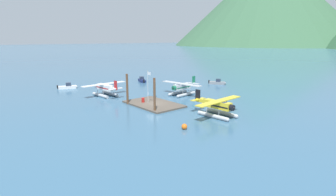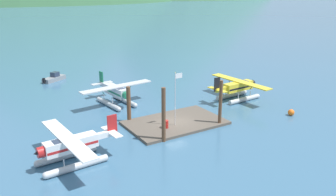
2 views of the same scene
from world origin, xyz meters
TOP-DOWN VIEW (x-y plane):
  - ground_plane at (0.00, 0.00)m, footprint 1200.00×1200.00m
  - dock_platform at (0.00, 0.00)m, footprint 11.28×7.08m
  - piling_near_left at (-3.65, -3.48)m, footprint 0.42×0.42m
  - piling_near_right at (4.26, -2.98)m, footprint 0.40×0.40m
  - piling_far_left at (-4.29, 3.51)m, footprint 0.49×0.49m
  - flagpole at (-0.45, -0.86)m, footprint 0.95×0.10m
  - fuel_drum at (-1.93, -1.08)m, footprint 0.62×0.62m
  - mooring_buoy at (13.96, -5.23)m, footprint 0.81×0.81m
  - seaplane_yellow_stbd_fwd at (12.82, 3.27)m, footprint 7.97×10.47m
  - seaplane_white_port_aft at (-13.25, -3.28)m, footprint 7.97×10.48m
  - seaplane_silver_bow_left at (-3.00, 10.27)m, footprint 10.49×7.95m
  - boat_grey_open_north at (-7.03, 27.64)m, footprint 4.36×3.48m

SIDE VIEW (x-z plane):
  - ground_plane at x=0.00m, z-range 0.00..0.00m
  - dock_platform at x=0.00m, z-range 0.00..0.30m
  - mooring_buoy at x=13.96m, z-range 0.00..0.81m
  - boat_grey_open_north at x=-7.03m, z-range -0.26..1.24m
  - fuel_drum at x=-1.93m, z-range 0.30..1.18m
  - seaplane_yellow_stbd_fwd at x=12.82m, z-range -0.34..3.50m
  - seaplane_white_port_aft at x=-13.25m, z-range -0.34..3.50m
  - seaplane_silver_bow_left at x=-3.00m, z-range -0.34..3.50m
  - piling_far_left at x=-4.29m, z-range 0.00..4.35m
  - piling_near_right at x=4.26m, z-range 0.00..5.39m
  - piling_near_left at x=-3.65m, z-range 0.00..5.86m
  - flagpole at x=-0.45m, z-range 1.05..7.26m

